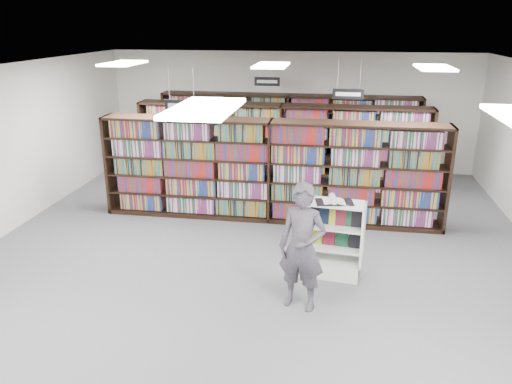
# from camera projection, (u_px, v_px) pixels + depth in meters

# --- Properties ---
(floor) EXTENTS (12.00, 12.00, 0.00)m
(floor) POSITION_uv_depth(u_px,v_px,m) (255.00, 261.00, 8.70)
(floor) COLOR #535257
(floor) RESTS_ON ground
(ceiling) EXTENTS (10.00, 12.00, 0.10)m
(ceiling) POSITION_uv_depth(u_px,v_px,m) (254.00, 74.00, 7.66)
(ceiling) COLOR white
(ceiling) RESTS_ON wall_back
(wall_back) EXTENTS (10.00, 0.10, 3.20)m
(wall_back) POSITION_uv_depth(u_px,v_px,m) (290.00, 111.00, 13.78)
(wall_back) COLOR silver
(wall_back) RESTS_ON ground
(bookshelf_row_near) EXTENTS (7.00, 0.60, 2.10)m
(bookshelf_row_near) POSITION_uv_depth(u_px,v_px,m) (270.00, 171.00, 10.23)
(bookshelf_row_near) COLOR black
(bookshelf_row_near) RESTS_ON floor
(bookshelf_row_mid) EXTENTS (7.00, 0.60, 2.10)m
(bookshelf_row_mid) POSITION_uv_depth(u_px,v_px,m) (281.00, 148.00, 12.09)
(bookshelf_row_mid) COLOR black
(bookshelf_row_mid) RESTS_ON floor
(bookshelf_row_far) EXTENTS (7.00, 0.60, 2.10)m
(bookshelf_row_far) POSITION_uv_depth(u_px,v_px,m) (288.00, 133.00, 13.68)
(bookshelf_row_far) COLOR black
(bookshelf_row_far) RESTS_ON floor
(aisle_sign_left) EXTENTS (0.65, 0.02, 0.80)m
(aisle_sign_left) POSITION_uv_depth(u_px,v_px,m) (182.00, 105.00, 9.04)
(aisle_sign_left) COLOR #B2B2B7
(aisle_sign_left) RESTS_ON ceiling
(aisle_sign_right) EXTENTS (0.65, 0.02, 0.80)m
(aisle_sign_right) POSITION_uv_depth(u_px,v_px,m) (348.00, 93.00, 10.45)
(aisle_sign_right) COLOR #B2B2B7
(aisle_sign_right) RESTS_ON ceiling
(aisle_sign_center) EXTENTS (0.65, 0.02, 0.80)m
(aisle_sign_center) POSITION_uv_depth(u_px,v_px,m) (267.00, 81.00, 12.62)
(aisle_sign_center) COLOR #B2B2B7
(aisle_sign_center) RESTS_ON ceiling
(troffer_front_center) EXTENTS (0.60, 1.20, 0.04)m
(troffer_front_center) POSITION_uv_depth(u_px,v_px,m) (205.00, 108.00, 4.87)
(troffer_front_center) COLOR white
(troffer_front_center) RESTS_ON ceiling
(troffer_back_left) EXTENTS (0.60, 1.20, 0.04)m
(troffer_back_left) POSITION_uv_depth(u_px,v_px,m) (123.00, 63.00, 9.99)
(troffer_back_left) COLOR white
(troffer_back_left) RESTS_ON ceiling
(troffer_back_center) EXTENTS (0.60, 1.20, 0.04)m
(troffer_back_center) POSITION_uv_depth(u_px,v_px,m) (271.00, 65.00, 9.54)
(troffer_back_center) COLOR white
(troffer_back_center) RESTS_ON ceiling
(troffer_back_right) EXTENTS (0.60, 1.20, 0.04)m
(troffer_back_right) POSITION_uv_depth(u_px,v_px,m) (434.00, 68.00, 9.09)
(troffer_back_right) COLOR white
(troffer_back_right) RESTS_ON ceiling
(endcap_display) EXTENTS (0.96, 0.56, 1.27)m
(endcap_display) POSITION_uv_depth(u_px,v_px,m) (335.00, 249.00, 8.11)
(endcap_display) COLOR white
(endcap_display) RESTS_ON floor
(open_book) EXTENTS (0.62, 0.42, 0.13)m
(open_book) POSITION_uv_depth(u_px,v_px,m) (334.00, 201.00, 7.80)
(open_book) COLOR black
(open_book) RESTS_ON endcap_display
(shopper) EXTENTS (0.78, 0.61, 1.88)m
(shopper) POSITION_uv_depth(u_px,v_px,m) (302.00, 247.00, 7.03)
(shopper) COLOR #524C57
(shopper) RESTS_ON floor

